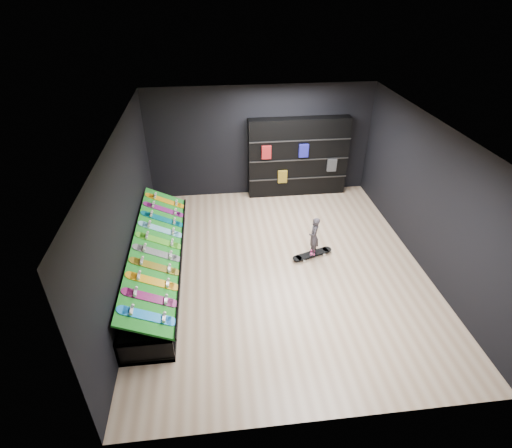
{
  "coord_description": "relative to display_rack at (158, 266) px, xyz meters",
  "views": [
    {
      "loc": [
        -1.3,
        -6.64,
        5.35
      ],
      "look_at": [
        -0.5,
        0.2,
        1.0
      ],
      "focal_mm": 28.0,
      "sensor_mm": 36.0,
      "label": 1
    }
  ],
  "objects": [
    {
      "name": "display_board_6",
      "position": [
        0.06,
        0.63,
        0.49
      ],
      "size": [
        0.93,
        0.22,
        0.5
      ],
      "primitive_type": null,
      "rotation": [
        0.0,
        0.44,
        0.0
      ],
      "color": "#0CB2E5",
      "rests_on": "turf_ramp"
    },
    {
      "name": "wall_right",
      "position": [
        5.55,
        0.0,
        1.25
      ],
      "size": [
        0.02,
        7.0,
        3.0
      ],
      "primitive_type": "cube",
      "color": "black",
      "rests_on": "ground"
    },
    {
      "name": "display_board_1",
      "position": [
        0.06,
        -1.48,
        0.49
      ],
      "size": [
        0.93,
        0.22,
        0.5
      ],
      "primitive_type": null,
      "rotation": [
        0.0,
        0.44,
        0.0
      ],
      "color": "#E5198C",
      "rests_on": "turf_ramp"
    },
    {
      "name": "display_board_3",
      "position": [
        0.06,
        -0.63,
        0.49
      ],
      "size": [
        0.93,
        0.22,
        0.5
      ],
      "primitive_type": null,
      "rotation": [
        0.0,
        0.44,
        0.0
      ],
      "color": "yellow",
      "rests_on": "turf_ramp"
    },
    {
      "name": "back_shelving",
      "position": [
        3.57,
        3.32,
        0.84
      ],
      "size": [
        2.71,
        0.32,
        2.17
      ],
      "primitive_type": "cube",
      "color": "black",
      "rests_on": "ground"
    },
    {
      "name": "ceiling",
      "position": [
        2.55,
        0.0,
        2.75
      ],
      "size": [
        6.0,
        7.0,
        0.01
      ],
      "primitive_type": "cube",
      "color": "white",
      "rests_on": "ground"
    },
    {
      "name": "wall_front",
      "position": [
        2.55,
        -3.5,
        1.25
      ],
      "size": [
        6.0,
        0.02,
        3.0
      ],
      "primitive_type": "cube",
      "color": "black",
      "rests_on": "ground"
    },
    {
      "name": "display_board_8",
      "position": [
        0.06,
        1.48,
        0.49
      ],
      "size": [
        0.93,
        0.22,
        0.5
      ],
      "primitive_type": null,
      "rotation": [
        0.0,
        0.44,
        0.0
      ],
      "color": "#2626BF",
      "rests_on": "turf_ramp"
    },
    {
      "name": "display_board_2",
      "position": [
        0.06,
        -1.06,
        0.49
      ],
      "size": [
        0.93,
        0.22,
        0.5
      ],
      "primitive_type": null,
      "rotation": [
        0.0,
        0.44,
        0.0
      ],
      "color": "yellow",
      "rests_on": "turf_ramp"
    },
    {
      "name": "display_board_5",
      "position": [
        0.06,
        0.21,
        0.49
      ],
      "size": [
        0.93,
        0.22,
        0.5
      ],
      "primitive_type": null,
      "rotation": [
        0.0,
        0.44,
        0.0
      ],
      "color": "green",
      "rests_on": "turf_ramp"
    },
    {
      "name": "display_rack",
      "position": [
        0.0,
        0.0,
        0.0
      ],
      "size": [
        0.9,
        4.5,
        0.5
      ],
      "primitive_type": null,
      "color": "black",
      "rests_on": "ground"
    },
    {
      "name": "floor",
      "position": [
        2.55,
        0.0,
        -0.25
      ],
      "size": [
        6.0,
        7.0,
        0.01
      ],
      "primitive_type": "cube",
      "color": "tan",
      "rests_on": "ground"
    },
    {
      "name": "display_board_0",
      "position": [
        0.06,
        -1.9,
        0.49
      ],
      "size": [
        0.93,
        0.22,
        0.5
      ],
      "primitive_type": null,
      "rotation": [
        0.0,
        0.44,
        0.0
      ],
      "color": "blue",
      "rests_on": "turf_ramp"
    },
    {
      "name": "turf_ramp",
      "position": [
        0.05,
        0.0,
        0.46
      ],
      "size": [
        0.92,
        4.5,
        0.46
      ],
      "primitive_type": "cube",
      "rotation": [
        0.0,
        0.44,
        0.0
      ],
      "color": "#116D15",
      "rests_on": "display_rack"
    },
    {
      "name": "child",
      "position": [
        3.32,
        0.28,
        0.11
      ],
      "size": [
        0.19,
        0.23,
        0.54
      ],
      "primitive_type": "imported",
      "rotation": [
        0.0,
        0.0,
        -1.81
      ],
      "color": "black",
      "rests_on": "floor_skateboard"
    },
    {
      "name": "display_board_9",
      "position": [
        0.06,
        1.9,
        0.49
      ],
      "size": [
        0.93,
        0.22,
        0.5
      ],
      "primitive_type": null,
      "rotation": [
        0.0,
        0.44,
        0.0
      ],
      "color": "orange",
      "rests_on": "turf_ramp"
    },
    {
      "name": "display_board_7",
      "position": [
        0.06,
        1.06,
        0.49
      ],
      "size": [
        0.93,
        0.22,
        0.5
      ],
      "primitive_type": null,
      "rotation": [
        0.0,
        0.44,
        0.0
      ],
      "color": "#0C8C99",
      "rests_on": "turf_ramp"
    },
    {
      "name": "wall_left",
      "position": [
        -0.45,
        0.0,
        1.25
      ],
      "size": [
        0.02,
        7.0,
        3.0
      ],
      "primitive_type": "cube",
      "color": "black",
      "rests_on": "ground"
    },
    {
      "name": "floor_skateboard",
      "position": [
        3.32,
        0.28,
        -0.2
      ],
      "size": [
        1.0,
        0.53,
        0.09
      ],
      "primitive_type": null,
      "rotation": [
        0.0,
        0.0,
        0.33
      ],
      "color": "black",
      "rests_on": "ground"
    },
    {
      "name": "display_board_4",
      "position": [
        0.06,
        -0.21,
        0.49
      ],
      "size": [
        0.93,
        0.22,
        0.5
      ],
      "primitive_type": null,
      "rotation": [
        0.0,
        0.44,
        0.0
      ],
      "color": "black",
      "rests_on": "turf_ramp"
    },
    {
      "name": "wall_back",
      "position": [
        2.55,
        3.5,
        1.25
      ],
      "size": [
        6.0,
        0.02,
        3.0
      ],
      "primitive_type": "cube",
      "color": "black",
      "rests_on": "ground"
    }
  ]
}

